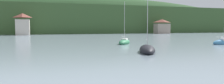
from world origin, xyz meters
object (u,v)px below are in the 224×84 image
at_px(shore_building_eastcentral, 162,27).
at_px(sailboat_mid_1, 147,50).
at_px(sailboat_mid_8, 224,43).
at_px(shore_building_central, 23,25).
at_px(sailboat_far_3, 124,42).

distance_m(shore_building_eastcentral, sailboat_mid_1, 77.16).
height_order(sailboat_mid_1, sailboat_mid_8, sailboat_mid_1).
height_order(shore_building_central, sailboat_far_3, shore_building_central).
bearing_deg(sailboat_far_3, shore_building_central, 57.54).
relative_size(shore_building_eastcentral, sailboat_mid_8, 0.95).
bearing_deg(sailboat_mid_1, sailboat_mid_8, 133.20).
xyz_separation_m(sailboat_far_3, sailboat_mid_8, (16.98, -6.88, 0.03)).
height_order(shore_building_eastcentral, sailboat_mid_1, sailboat_mid_1).
distance_m(shore_building_eastcentral, sailboat_far_3, 64.54).
relative_size(sailboat_mid_1, sailboat_mid_8, 1.19).
height_order(sailboat_far_3, sailboat_mid_8, sailboat_far_3).
bearing_deg(shore_building_central, sailboat_mid_1, -73.90).
xyz_separation_m(shore_building_central, sailboat_mid_8, (38.16, -58.49, -3.69)).
xyz_separation_m(shore_building_eastcentral, sailboat_mid_1, (-41.32, -65.10, -2.90)).
xyz_separation_m(shore_building_eastcentral, sailboat_far_3, (-39.00, -51.34, -2.90)).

